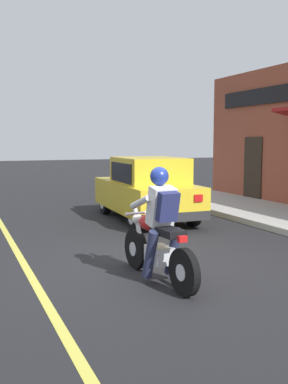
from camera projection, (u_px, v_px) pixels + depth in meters
name	position (u px, v px, depth m)	size (l,w,h in m)	color
ground_plane	(148.00, 266.00, 7.10)	(80.00, 80.00, 0.00)	black
sidewalk_curb	(272.00, 214.00, 11.70)	(2.60, 22.00, 0.14)	#ADAAA3
lane_stripe	(9.00, 238.00, 9.14)	(0.12, 19.80, 0.01)	#D1C64C
motorcycle_with_rider	(159.00, 234.00, 6.27)	(0.59, 2.02, 1.62)	black
car_hatchback	(147.00, 190.00, 11.18)	(1.78, 3.84, 1.57)	black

